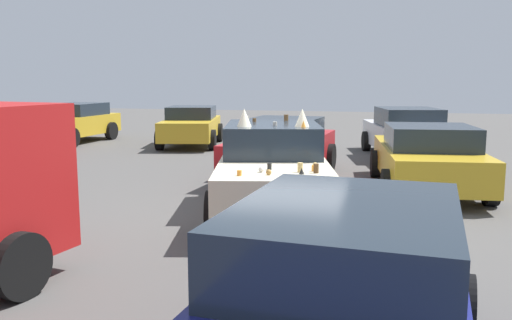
# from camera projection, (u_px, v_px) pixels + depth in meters

# --- Properties ---
(ground_plane) EXTENTS (60.00, 60.00, 0.00)m
(ground_plane) POSITION_uv_depth(u_px,v_px,m) (273.00, 211.00, 9.45)
(ground_plane) COLOR #514F4C
(art_car_decorated) EXTENTS (4.91, 2.77, 1.82)m
(art_car_decorated) POSITION_uv_depth(u_px,v_px,m) (273.00, 168.00, 9.41)
(art_car_decorated) COLOR beige
(art_car_decorated) RESTS_ON ground
(parked_sedan_row_back_center) EXTENTS (4.42, 2.22, 1.39)m
(parked_sedan_row_back_center) POSITION_uv_depth(u_px,v_px,m) (283.00, 147.00, 12.70)
(parked_sedan_row_back_center) COLOR red
(parked_sedan_row_back_center) RESTS_ON ground
(parked_sedan_row_back_far) EXTENTS (4.72, 2.67, 1.48)m
(parked_sedan_row_back_far) POSITION_uv_depth(u_px,v_px,m) (405.00, 132.00, 15.89)
(parked_sedan_row_back_far) COLOR silver
(parked_sedan_row_back_far) RESTS_ON ground
(parked_sedan_far_left) EXTENTS (4.18, 2.05, 1.42)m
(parked_sedan_far_left) POSITION_uv_depth(u_px,v_px,m) (72.00, 122.00, 19.69)
(parked_sedan_far_left) COLOR gold
(parked_sedan_far_left) RESTS_ON ground
(parked_sedan_behind_right) EXTENTS (4.23, 2.59, 1.36)m
(parked_sedan_behind_right) POSITION_uv_depth(u_px,v_px,m) (191.00, 125.00, 18.76)
(parked_sedan_behind_right) COLOR gold
(parked_sedan_behind_right) RESTS_ON ground
(parked_sedan_near_right) EXTENTS (4.69, 2.22, 1.40)m
(parked_sedan_near_right) POSITION_uv_depth(u_px,v_px,m) (338.00, 312.00, 3.72)
(parked_sedan_near_right) COLOR navy
(parked_sedan_near_right) RESTS_ON ground
(parked_sedan_far_right) EXTENTS (4.53, 2.42, 1.37)m
(parked_sedan_far_right) POSITION_uv_depth(u_px,v_px,m) (427.00, 157.00, 11.16)
(parked_sedan_far_right) COLOR gold
(parked_sedan_far_right) RESTS_ON ground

